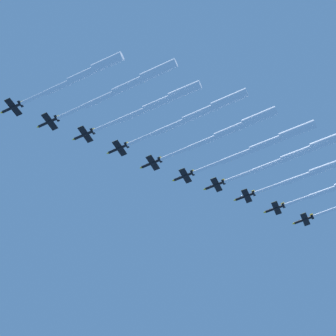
{
  "coord_description": "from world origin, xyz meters",
  "views": [
    {
      "loc": [
        -66.41,
        -77.9,
        22.61
      ],
      "look_at": [
        0.0,
        0.0,
        202.02
      ],
      "focal_mm": 52.79,
      "sensor_mm": 36.0,
      "label": 1
    }
  ],
  "objects_px": {
    "jet_starboard_inner": "(159,103)",
    "jet_port_outer": "(268,143)",
    "jet_lead": "(83,75)",
    "jet_trail_port": "(327,167)",
    "jet_starboard_outer": "(299,153)",
    "jet_port_mid": "(200,113)",
    "jet_starboard_mid": "(231,130)",
    "jet_port_inner": "(130,85)"
  },
  "relations": [
    {
      "from": "jet_port_inner",
      "to": "jet_port_mid",
      "type": "distance_m",
      "value": 29.81
    },
    {
      "from": "jet_port_mid",
      "to": "jet_trail_port",
      "type": "relative_size",
      "value": 1.02
    },
    {
      "from": "jet_port_inner",
      "to": "jet_starboard_mid",
      "type": "bearing_deg",
      "value": -15.48
    },
    {
      "from": "jet_starboard_inner",
      "to": "jet_port_outer",
      "type": "relative_size",
      "value": 0.91
    },
    {
      "from": "jet_port_outer",
      "to": "jet_lead",
      "type": "bearing_deg",
      "value": 160.66
    },
    {
      "from": "jet_port_outer",
      "to": "jet_trail_port",
      "type": "distance_m",
      "value": 29.91
    },
    {
      "from": "jet_port_mid",
      "to": "jet_starboard_outer",
      "type": "relative_size",
      "value": 0.99
    },
    {
      "from": "jet_port_mid",
      "to": "jet_starboard_mid",
      "type": "bearing_deg",
      "value": -12.46
    },
    {
      "from": "jet_port_outer",
      "to": "jet_trail_port",
      "type": "relative_size",
      "value": 1.02
    },
    {
      "from": "jet_port_outer",
      "to": "jet_starboard_outer",
      "type": "distance_m",
      "value": 15.33
    },
    {
      "from": "jet_starboard_inner",
      "to": "jet_starboard_outer",
      "type": "relative_size",
      "value": 0.9
    },
    {
      "from": "jet_lead",
      "to": "jet_port_mid",
      "type": "bearing_deg",
      "value": -21.34
    },
    {
      "from": "jet_starboard_outer",
      "to": "jet_port_inner",
      "type": "bearing_deg",
      "value": 163.33
    },
    {
      "from": "jet_starboard_inner",
      "to": "jet_starboard_mid",
      "type": "relative_size",
      "value": 0.94
    },
    {
      "from": "jet_starboard_outer",
      "to": "jet_trail_port",
      "type": "relative_size",
      "value": 1.03
    },
    {
      "from": "jet_lead",
      "to": "jet_trail_port",
      "type": "height_order",
      "value": "jet_trail_port"
    },
    {
      "from": "jet_port_mid",
      "to": "jet_trail_port",
      "type": "height_order",
      "value": "jet_trail_port"
    },
    {
      "from": "jet_port_inner",
      "to": "jet_port_outer",
      "type": "distance_m",
      "value": 59.95
    },
    {
      "from": "jet_lead",
      "to": "jet_starboard_inner",
      "type": "distance_m",
      "value": 30.89
    },
    {
      "from": "jet_starboard_inner",
      "to": "jet_port_outer",
      "type": "xyz_separation_m",
      "value": [
        44.1,
        -16.03,
        -2.24
      ]
    },
    {
      "from": "jet_lead",
      "to": "jet_starboard_outer",
      "type": "height_order",
      "value": "jet_starboard_outer"
    },
    {
      "from": "jet_starboard_outer",
      "to": "jet_trail_port",
      "type": "height_order",
      "value": "jet_trail_port"
    },
    {
      "from": "jet_lead",
      "to": "jet_trail_port",
      "type": "distance_m",
      "value": 107.47
    },
    {
      "from": "jet_port_inner",
      "to": "jet_port_mid",
      "type": "xyz_separation_m",
      "value": [
        28.52,
        -8.67,
        0.48
      ]
    },
    {
      "from": "jet_starboard_mid",
      "to": "jet_trail_port",
      "type": "xyz_separation_m",
      "value": [
        44.0,
        -12.88,
        2.91
      ]
    },
    {
      "from": "jet_starboard_outer",
      "to": "jet_port_mid",
      "type": "bearing_deg",
      "value": 163.48
    },
    {
      "from": "jet_lead",
      "to": "jet_starboard_mid",
      "type": "distance_m",
      "value": 61.67
    },
    {
      "from": "jet_lead",
      "to": "jet_trail_port",
      "type": "relative_size",
      "value": 0.89
    },
    {
      "from": "jet_starboard_mid",
      "to": "jet_trail_port",
      "type": "relative_size",
      "value": 0.99
    },
    {
      "from": "jet_port_mid",
      "to": "jet_trail_port",
      "type": "distance_m",
      "value": 59.88
    },
    {
      "from": "jet_port_inner",
      "to": "jet_starboard_outer",
      "type": "bearing_deg",
      "value": -16.67
    },
    {
      "from": "jet_starboard_mid",
      "to": "jet_starboard_outer",
      "type": "relative_size",
      "value": 0.96
    },
    {
      "from": "jet_port_inner",
      "to": "jet_starboard_inner",
      "type": "bearing_deg",
      "value": -4.37
    },
    {
      "from": "jet_starboard_inner",
      "to": "jet_port_outer",
      "type": "distance_m",
      "value": 46.97
    },
    {
      "from": "jet_port_mid",
      "to": "jet_trail_port",
      "type": "bearing_deg",
      "value": -15.41
    },
    {
      "from": "jet_starboard_mid",
      "to": "jet_starboard_outer",
      "type": "bearing_deg",
      "value": -18.34
    },
    {
      "from": "jet_port_inner",
      "to": "jet_port_mid",
      "type": "height_order",
      "value": "jet_port_mid"
    },
    {
      "from": "jet_port_mid",
      "to": "jet_trail_port",
      "type": "xyz_separation_m",
      "value": [
        57.72,
        -15.91,
        1.42
      ]
    },
    {
      "from": "jet_lead",
      "to": "jet_starboard_mid",
      "type": "bearing_deg",
      "value": -19.33
    },
    {
      "from": "jet_lead",
      "to": "jet_port_inner",
      "type": "xyz_separation_m",
      "value": [
        15.95,
        -8.71,
        -0.27
      ]
    },
    {
      "from": "jet_starboard_outer",
      "to": "jet_trail_port",
      "type": "xyz_separation_m",
      "value": [
        14.35,
        -3.05,
        0.53
      ]
    },
    {
      "from": "jet_starboard_inner",
      "to": "jet_port_outer",
      "type": "height_order",
      "value": "jet_starboard_inner"
    }
  ]
}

